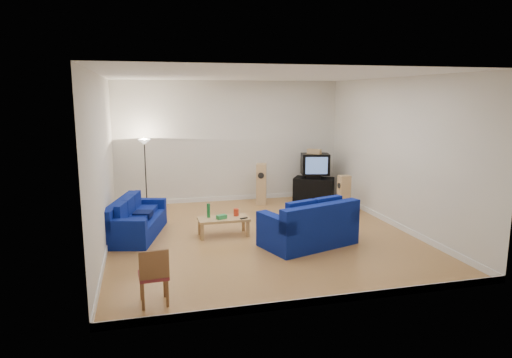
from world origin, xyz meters
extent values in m
cube|color=#925D2D|center=(0.00, 0.00, 0.00)|extent=(6.00, 6.50, 0.01)
cube|color=white|center=(0.00, 0.00, 3.20)|extent=(6.00, 6.50, 0.01)
cube|color=silver|center=(0.00, 3.25, 1.60)|extent=(6.00, 0.01, 3.20)
cube|color=silver|center=(0.00, -3.25, 1.60)|extent=(6.00, 0.01, 3.20)
cube|color=silver|center=(-3.00, 0.00, 1.60)|extent=(0.01, 6.50, 3.20)
cube|color=silver|center=(3.00, 0.00, 1.60)|extent=(0.01, 6.50, 3.20)
cube|color=white|center=(0.00, 3.24, 0.06)|extent=(6.00, 0.02, 0.12)
cube|color=white|center=(0.00, -3.24, 0.06)|extent=(6.00, 0.02, 0.12)
cube|color=white|center=(-2.99, 0.00, 0.06)|extent=(0.02, 6.50, 0.12)
cube|color=white|center=(2.99, 0.00, 0.06)|extent=(0.02, 6.50, 0.12)
cube|color=#0D1759|center=(-2.45, 0.60, 0.18)|extent=(1.29, 2.06, 0.37)
cube|color=#0D1759|center=(-2.76, 0.68, 0.55)|extent=(0.67, 1.90, 0.37)
cube|color=#0D1759|center=(-2.23, 1.43, 0.47)|extent=(0.85, 0.40, 0.21)
cube|color=#0D1759|center=(-2.67, -0.24, 0.47)|extent=(0.85, 0.40, 0.21)
cube|color=#060E38|center=(-2.32, 0.56, 0.45)|extent=(0.43, 0.43, 0.10)
cube|color=#0D1759|center=(0.72, -0.79, 0.21)|extent=(1.95, 1.47, 0.43)
cube|color=#0D1759|center=(0.84, -1.14, 0.65)|extent=(1.72, 0.76, 0.44)
cube|color=#0D1759|center=(0.01, -1.02, 0.55)|extent=(0.52, 0.99, 0.25)
cube|color=#0D1759|center=(1.44, -0.55, 0.55)|extent=(0.52, 0.99, 0.25)
cube|color=#060E38|center=(0.67, -0.64, 0.53)|extent=(0.52, 0.52, 0.12)
cube|color=tan|center=(-0.74, 0.18, 0.35)|extent=(1.03, 0.51, 0.05)
cube|color=tan|center=(-1.20, -0.03, 0.16)|extent=(0.06, 0.06, 0.32)
cube|color=tan|center=(-1.20, 0.38, 0.16)|extent=(0.06, 0.06, 0.32)
cube|color=tan|center=(-0.28, -0.03, 0.16)|extent=(0.06, 0.06, 0.32)
cube|color=tan|center=(-0.28, 0.38, 0.16)|extent=(0.06, 0.06, 0.32)
cylinder|color=#197233|center=(-1.03, 0.28, 0.52)|extent=(0.09, 0.09, 0.29)
cube|color=green|center=(-0.79, 0.10, 0.41)|extent=(0.23, 0.18, 0.08)
cylinder|color=red|center=(-0.46, 0.26, 0.45)|extent=(0.13, 0.13, 0.15)
cube|color=black|center=(-0.35, 0.01, 0.38)|extent=(0.17, 0.11, 0.02)
cube|color=black|center=(2.17, 2.63, 0.32)|extent=(1.18, 1.02, 0.63)
cube|color=black|center=(2.13, 2.60, 0.68)|extent=(0.50, 0.45, 0.10)
cube|color=black|center=(2.20, 2.63, 1.01)|extent=(0.82, 0.68, 0.56)
cube|color=#3C5484|center=(2.14, 2.37, 1.01)|extent=(0.57, 0.15, 0.45)
cube|color=tan|center=(2.16, 2.61, 1.35)|extent=(0.36, 0.36, 0.13)
cube|color=tan|center=(0.70, 2.60, 0.54)|extent=(0.34, 0.38, 1.08)
cylinder|color=black|center=(0.65, 2.44, 0.79)|extent=(0.16, 0.07, 0.16)
cube|color=tan|center=(2.45, 1.33, 0.45)|extent=(0.28, 0.23, 0.91)
cylinder|color=black|center=(2.31, 1.32, 0.67)|extent=(0.03, 0.13, 0.13)
cylinder|color=black|center=(-2.22, 2.70, 0.01)|extent=(0.23, 0.23, 0.03)
cylinder|color=black|center=(-2.22, 2.70, 0.85)|extent=(0.03, 0.03, 1.66)
cone|color=white|center=(-2.22, 2.70, 1.71)|extent=(0.30, 0.30, 0.13)
cube|color=brown|center=(-2.37, -2.80, 0.20)|extent=(0.04, 0.04, 0.39)
cube|color=brown|center=(-2.39, -2.48, 0.20)|extent=(0.04, 0.04, 0.39)
cube|color=brown|center=(-2.05, -2.78, 0.20)|extent=(0.04, 0.04, 0.39)
cube|color=brown|center=(-2.07, -2.46, 0.20)|extent=(0.04, 0.04, 0.39)
cube|color=maroon|center=(-2.22, -2.63, 0.41)|extent=(0.42, 0.42, 0.05)
cube|color=brown|center=(-2.20, -2.81, 0.62)|extent=(0.39, 0.06, 0.39)
camera|label=1|loc=(-2.30, -8.67, 2.84)|focal=32.00mm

